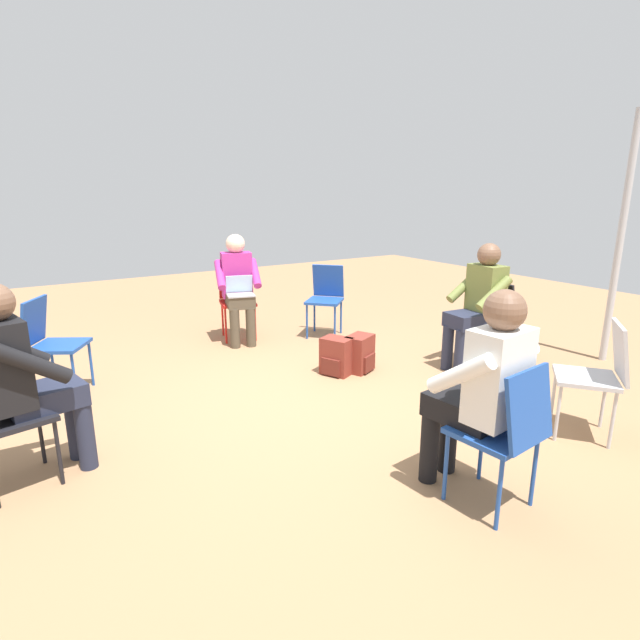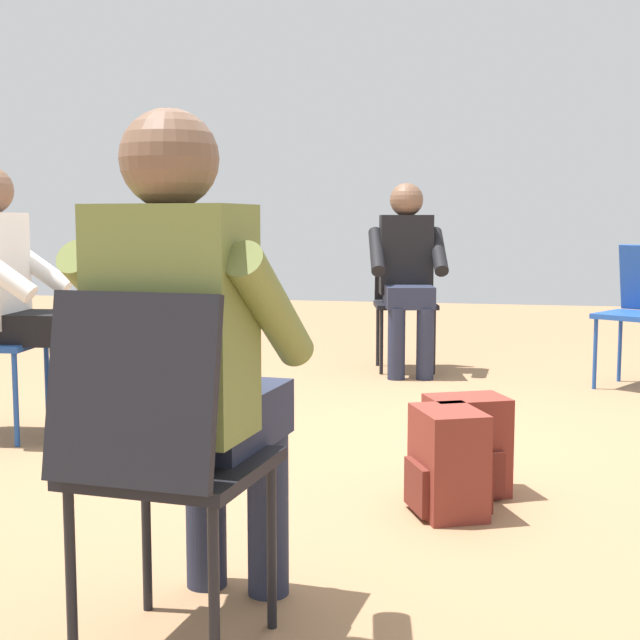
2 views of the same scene
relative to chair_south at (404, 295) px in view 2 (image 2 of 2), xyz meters
name	(u,v)px [view 2 (image 2 of 2)]	position (x,y,z in m)	size (l,w,h in m)	color
ground_plane	(397,450)	(-0.22, 2.16, -0.50)	(14.00, 14.00, 0.00)	#99704C
chair_south	(404,295)	(0.00, 0.00, 0.00)	(0.48, 0.51, 0.85)	black
chair_north	(159,449)	(0.06, 4.15, 0.00)	(0.44, 0.47, 0.85)	black
person_in_white	(12,287)	(1.52, 2.29, 0.20)	(0.55, 0.53, 1.24)	black
person_in_black	(407,267)	(-0.04, 0.16, 0.20)	(0.56, 0.57, 1.24)	#23283D
person_in_olive	(191,350)	(0.05, 3.98, 0.20)	(0.53, 0.54, 1.24)	#23283D
backpack_near_laptop_user	(466,451)	(-0.54, 2.73, -0.34)	(0.34, 0.31, 0.36)	maroon
backpack_by_empty_chair	(448,468)	(-0.49, 2.97, -0.34)	(0.31, 0.34, 0.36)	maroon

